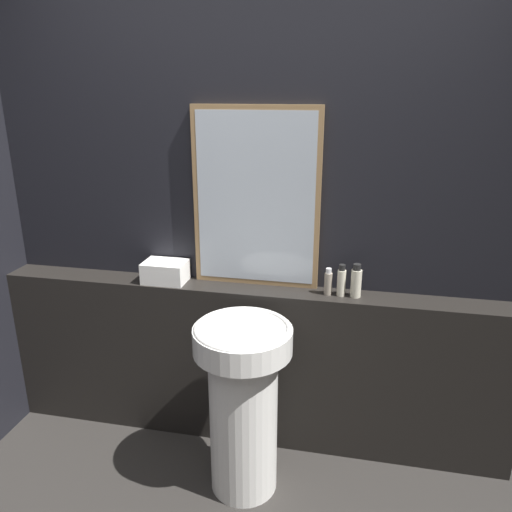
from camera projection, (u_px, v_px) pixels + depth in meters
The scene contains 8 objects.
wall_back at pixel (255, 215), 2.56m from camera, with size 8.00×0.06×2.50m.
vanity_counter at pixel (250, 364), 2.70m from camera, with size 2.70×0.18×0.89m.
pedestal_sink at pixel (243, 400), 2.33m from camera, with size 0.45×0.45×0.87m.
mirror at pixel (256, 199), 2.48m from camera, with size 0.64×0.03×0.90m.
towel_stack at pixel (165, 272), 2.63m from camera, with size 0.22×0.16×0.11m.
shampoo_bottle at pixel (328, 282), 2.46m from camera, with size 0.04×0.04×0.14m.
conditioner_bottle at pixel (341, 281), 2.44m from camera, with size 0.04×0.04×0.16m.
lotion_bottle at pixel (356, 282), 2.43m from camera, with size 0.05×0.05×0.17m.
Camera 1 is at (0.52, -0.98, 1.87)m, focal length 35.00 mm.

